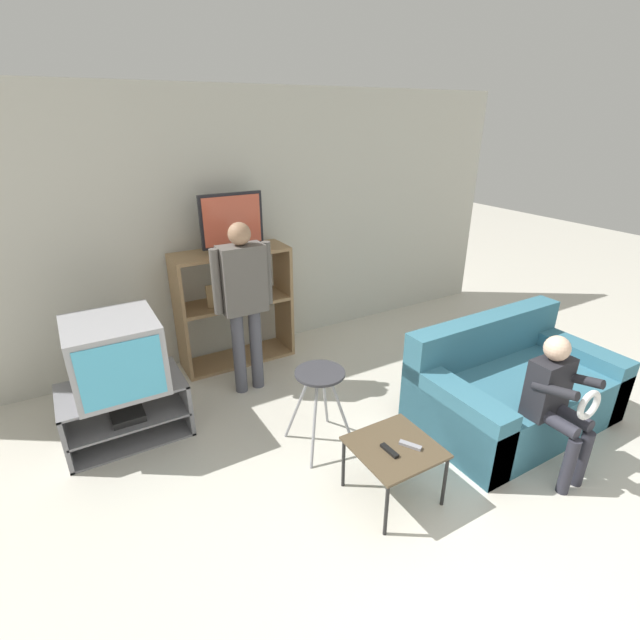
# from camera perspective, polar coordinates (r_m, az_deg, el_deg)

# --- Properties ---
(ground_plane) EXTENTS (18.00, 18.00, 0.00)m
(ground_plane) POSITION_cam_1_polar(r_m,az_deg,el_deg) (3.03, 22.17, -29.13)
(ground_plane) COLOR beige
(wall_back) EXTENTS (6.40, 0.06, 2.60)m
(wall_back) POSITION_cam_1_polar(r_m,az_deg,el_deg) (4.81, -9.13, 11.17)
(wall_back) COLOR beige
(wall_back) RESTS_ON ground_plane
(tv_stand) EXTENTS (0.91, 0.56, 0.45)m
(tv_stand) POSITION_cam_1_polar(r_m,az_deg,el_deg) (3.99, -22.77, -10.30)
(tv_stand) COLOR slate
(tv_stand) RESTS_ON ground_plane
(television_main) EXTENTS (0.63, 0.63, 0.54)m
(television_main) POSITION_cam_1_polar(r_m,az_deg,el_deg) (3.74, -23.90, -3.94)
(television_main) COLOR #9E9EA3
(television_main) RESTS_ON tv_stand
(media_shelf) EXTENTS (1.12, 0.41, 1.17)m
(media_shelf) POSITION_cam_1_polar(r_m,az_deg,el_deg) (4.68, -10.50, 1.66)
(media_shelf) COLOR #9E7A51
(media_shelf) RESTS_ON ground_plane
(television_flat) EXTENTS (0.60, 0.20, 0.53)m
(television_flat) POSITION_cam_1_polar(r_m,az_deg,el_deg) (4.43, -10.78, 11.56)
(television_flat) COLOR black
(television_flat) RESTS_ON media_shelf
(folding_stool) EXTENTS (0.41, 0.44, 0.65)m
(folding_stool) POSITION_cam_1_polar(r_m,az_deg,el_deg) (3.43, -0.02, -8.01)
(folding_stool) COLOR #99999E
(folding_stool) RESTS_ON ground_plane
(snack_table) EXTENTS (0.52, 0.52, 0.41)m
(snack_table) POSITION_cam_1_polar(r_m,az_deg,el_deg) (3.13, 9.15, -15.64)
(snack_table) COLOR brown
(snack_table) RESTS_ON ground_plane
(remote_control_black) EXTENTS (0.04, 0.15, 0.02)m
(remote_control_black) POSITION_cam_1_polar(r_m,az_deg,el_deg) (3.05, 8.54, -15.60)
(remote_control_black) COLOR black
(remote_control_black) RESTS_ON snack_table
(remote_control_white) EXTENTS (0.10, 0.14, 0.02)m
(remote_control_white) POSITION_cam_1_polar(r_m,az_deg,el_deg) (3.11, 11.02, -14.91)
(remote_control_white) COLOR gray
(remote_control_white) RESTS_ON snack_table
(couch) EXTENTS (1.62, 0.96, 0.81)m
(couch) POSITION_cam_1_polar(r_m,az_deg,el_deg) (4.16, 22.47, -7.88)
(couch) COLOR teal
(couch) RESTS_ON ground_plane
(person_standing_adult) EXTENTS (0.53, 0.20, 1.55)m
(person_standing_adult) POSITION_cam_1_polar(r_m,az_deg,el_deg) (4.02, -9.38, 3.18)
(person_standing_adult) COLOR #4C4C56
(person_standing_adult) RESTS_ON ground_plane
(person_seated_child) EXTENTS (0.33, 0.43, 1.03)m
(person_seated_child) POSITION_cam_1_polar(r_m,az_deg,el_deg) (3.54, 27.18, -8.44)
(person_seated_child) COLOR #2D2D38
(person_seated_child) RESTS_ON ground_plane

